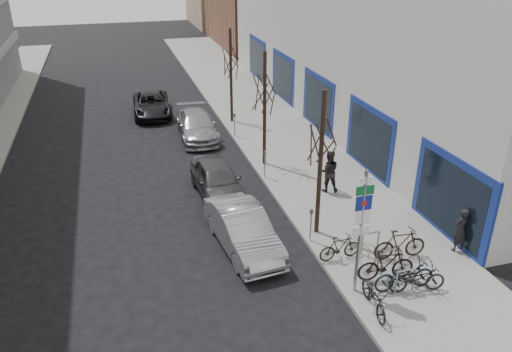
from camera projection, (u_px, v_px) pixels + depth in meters
ground at (280, 309)px, 14.74m from camera, size 120.00×120.00×0.00m
sidewalk_east at (301, 160)px, 24.53m from camera, size 5.00×70.00×0.15m
commercial_building at (458, 27)px, 30.81m from camera, size 20.00×32.00×10.00m
brick_building_far at (275, 4)px, 51.04m from camera, size 12.00×14.00×8.00m
highway_sign_pole at (361, 226)px, 14.29m from camera, size 0.55×0.10×4.20m
bike_rack at (387, 258)px, 15.95m from camera, size 0.66×2.26×0.83m
tree_near at (322, 130)px, 16.69m from camera, size 1.80×1.80×5.50m
tree_mid at (265, 82)px, 22.33m from camera, size 1.80×1.80×5.50m
tree_far at (231, 54)px, 27.97m from camera, size 1.80×1.80×5.50m
meter_front at (311, 222)px, 17.50m from camera, size 0.10×0.08×1.27m
meter_mid at (265, 162)px, 22.27m from camera, size 0.10×0.08×1.27m
meter_back at (235, 123)px, 27.05m from camera, size 0.10×0.08×1.27m
bike_near_left at (375, 294)px, 14.27m from camera, size 0.76×1.83×1.08m
bike_near_right at (386, 264)px, 15.55m from camera, size 1.91×0.78×1.13m
bike_mid_curb at (404, 273)px, 15.11m from camera, size 1.97×0.68×1.18m
bike_mid_inner at (340, 247)px, 16.60m from camera, size 1.53×0.52×0.91m
bike_far_curb at (417, 276)px, 15.03m from camera, size 1.83×0.83×1.08m
bike_far_inner at (400, 244)px, 16.61m from camera, size 1.90×0.70×1.13m
parked_car_front at (243, 230)px, 17.36m from camera, size 2.01×4.60×1.47m
parked_car_mid at (218, 180)px, 20.96m from camera, size 1.92×4.42×1.49m
parked_car_back at (197, 125)px, 27.28m from camera, size 2.14×4.87×1.39m
lane_car at (152, 104)px, 30.91m from camera, size 2.42×4.87×1.33m
pedestrian_near at (461, 230)px, 16.93m from camera, size 0.63×0.46×1.62m
pedestrian_far at (329, 171)px, 20.99m from camera, size 0.78×0.64×1.85m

